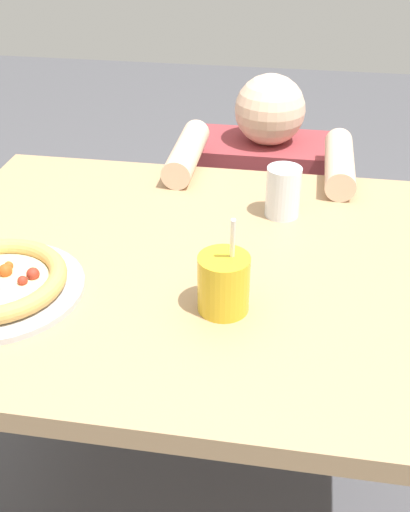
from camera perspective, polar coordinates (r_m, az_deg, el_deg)
name	(u,v)px	position (r m, az deg, el deg)	size (l,w,h in m)	color
ground_plane	(207,507)	(1.73, 0.20, -21.84)	(8.00, 8.00, 0.00)	#4C4C51
dining_table	(208,311)	(1.27, 0.25, -4.97)	(1.16, 0.86, 0.75)	tan
drink_cup_colored	(224,283)	(1.05, 1.70, -2.48)	(0.09, 0.09, 0.18)	gold
water_cup_clear	(283,191)	(1.35, 7.09, 5.86)	(0.07, 0.07, 0.11)	silver
diner_seated	(262,244)	(1.93, 5.21, 1.12)	(0.44, 0.54, 0.92)	#333847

